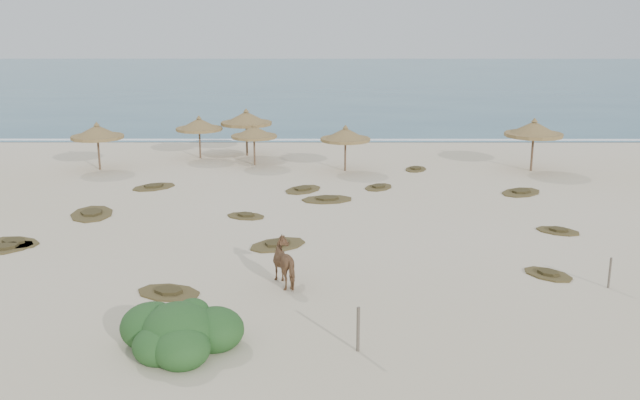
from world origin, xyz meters
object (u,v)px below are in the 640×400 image
Objects in this scene: palapa_1 at (199,125)px; bush at (180,332)px; horse at (288,263)px; palapa_0 at (97,133)px.

palapa_1 is 0.90× the size of bush.
horse is at bearing -73.34° from palapa_1.
horse is at bearing -57.16° from palapa_0.
palapa_0 reaches higher than horse.
horse is at bearing 60.93° from bush.
palapa_1 is at bearing -99.65° from horse.
palapa_1 is 26.50m from bush.
horse reaches higher than bush.
horse is (6.42, -21.45, -1.33)m from palapa_1.
palapa_0 is 2.06× the size of horse.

